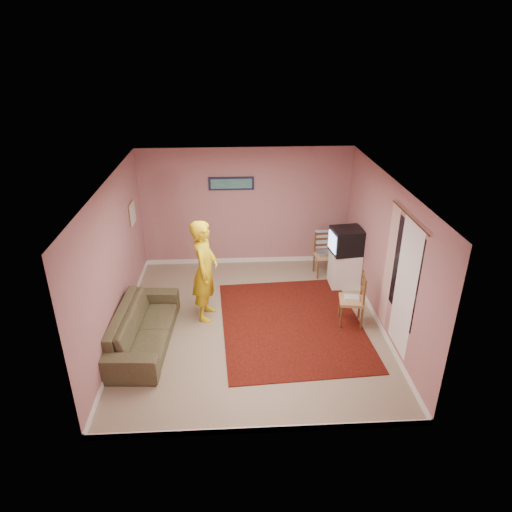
{
  "coord_description": "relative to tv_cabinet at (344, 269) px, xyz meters",
  "views": [
    {
      "loc": [
        -0.31,
        -6.8,
        4.59
      ],
      "look_at": [
        0.11,
        0.6,
        1.05
      ],
      "focal_mm": 32.0,
      "sensor_mm": 36.0,
      "label": 1
    }
  ],
  "objects": [
    {
      "name": "baseboard_right",
      "position": [
        0.29,
        -1.32,
        -0.31
      ],
      "size": [
        0.02,
        5.0,
        0.1
      ],
      "primitive_type": "cube",
      "color": "white",
      "rests_on": "ground"
    },
    {
      "name": "window",
      "position": [
        0.29,
        -2.22,
        1.09
      ],
      "size": [
        0.01,
        1.1,
        1.5
      ],
      "primitive_type": "cube",
      "color": "black",
      "rests_on": "wall_right"
    },
    {
      "name": "crt_tv",
      "position": [
        -0.01,
        -0.0,
        0.62
      ],
      "size": [
        0.65,
        0.6,
        0.51
      ],
      "rotation": [
        0.0,
        0.0,
        0.12
      ],
      "color": "black",
      "rests_on": "tv_cabinet"
    },
    {
      "name": "blue_throw",
      "position": [
        -0.32,
        0.66,
        0.38
      ],
      "size": [
        0.38,
        0.05,
        0.4
      ],
      "primitive_type": "cube",
      "color": "#99CDFA",
      "rests_on": "chair_a"
    },
    {
      "name": "wall_front",
      "position": [
        -1.95,
        -3.82,
        0.94
      ],
      "size": [
        4.5,
        0.02,
        2.6
      ],
      "primitive_type": "cube",
      "color": "#A86E71",
      "rests_on": "ground"
    },
    {
      "name": "baseboard_left",
      "position": [
        -4.19,
        -1.32,
        -0.31
      ],
      "size": [
        0.02,
        5.0,
        0.1
      ],
      "primitive_type": "cube",
      "color": "white",
      "rests_on": "ground"
    },
    {
      "name": "dvd_player",
      "position": [
        -0.32,
        0.47,
        0.13
      ],
      "size": [
        0.4,
        0.33,
        0.06
      ],
      "primitive_type": "cube",
      "rotation": [
        0.0,
        0.0,
        0.3
      ],
      "color": "#B2B2B7",
      "rests_on": "chair_a"
    },
    {
      "name": "curtain_floral",
      "position": [
        0.26,
        -1.67,
        0.89
      ],
      "size": [
        0.01,
        0.35,
        2.1
      ],
      "primitive_type": "cube",
      "color": "silver",
      "rests_on": "wall_right"
    },
    {
      "name": "picture_back",
      "position": [
        -2.25,
        1.14,
        1.49
      ],
      "size": [
        0.95,
        0.04,
        0.28
      ],
      "color": "#131934",
      "rests_on": "wall_back"
    },
    {
      "name": "curtain_rod",
      "position": [
        0.25,
        -2.22,
        1.96
      ],
      "size": [
        0.02,
        1.4,
        0.02
      ],
      "primitive_type": "cylinder",
      "rotation": [
        1.57,
        0.0,
        0.0
      ],
      "color": "brown",
      "rests_on": "wall_right"
    },
    {
      "name": "wall_right",
      "position": [
        0.3,
        -1.32,
        0.94
      ],
      "size": [
        0.02,
        5.0,
        2.6
      ],
      "primitive_type": "cube",
      "color": "#A86E71",
      "rests_on": "ground"
    },
    {
      "name": "curtain_sheer",
      "position": [
        0.28,
        -2.37,
        0.89
      ],
      "size": [
        0.01,
        0.75,
        2.1
      ],
      "primitive_type": "cube",
      "color": "white",
      "rests_on": "wall_right"
    },
    {
      "name": "chair_b",
      "position": [
        -0.21,
        -1.4,
        0.22
      ],
      "size": [
        0.48,
        0.49,
        0.52
      ],
      "rotation": [
        0.0,
        0.0,
        -1.73
      ],
      "color": "tan",
      "rests_on": "ground"
    },
    {
      "name": "game_console",
      "position": [
        -0.21,
        -1.4,
        0.15
      ],
      "size": [
        0.27,
        0.21,
        0.05
      ],
      "primitive_type": "cube",
      "rotation": [
        0.0,
        0.0,
        -0.14
      ],
      "color": "silver",
      "rests_on": "chair_b"
    },
    {
      "name": "tv_cabinet",
      "position": [
        0.0,
        0.0,
        0.0
      ],
      "size": [
        0.57,
        0.52,
        0.73
      ],
      "primitive_type": "cube",
      "color": "white",
      "rests_on": "ground"
    },
    {
      "name": "area_rug",
      "position": [
        -1.24,
        -1.37,
        -0.36
      ],
      "size": [
        2.6,
        3.17,
        0.02
      ],
      "primitive_type": "cube",
      "rotation": [
        0.0,
        0.0,
        0.06
      ],
      "color": "black",
      "rests_on": "ground"
    },
    {
      "name": "person",
      "position": [
        -2.75,
        -1.01,
        0.57
      ],
      "size": [
        0.55,
        0.74,
        1.86
      ],
      "primitive_type": "imported",
      "rotation": [
        0.0,
        0.0,
        1.41
      ],
      "color": "gold",
      "rests_on": "ground"
    },
    {
      "name": "chair_a",
      "position": [
        -0.32,
        0.47,
        0.2
      ],
      "size": [
        0.45,
        0.43,
        0.5
      ],
      "rotation": [
        0.0,
        0.0,
        0.09
      ],
      "color": "tan",
      "rests_on": "ground"
    },
    {
      "name": "ground",
      "position": [
        -1.95,
        -1.32,
        -0.36
      ],
      "size": [
        5.0,
        5.0,
        0.0
      ],
      "primitive_type": "plane",
      "color": "gray",
      "rests_on": "ground"
    },
    {
      "name": "picture_left",
      "position": [
        -4.17,
        0.28,
        1.19
      ],
      "size": [
        0.04,
        0.38,
        0.42
      ],
      "color": "beige",
      "rests_on": "wall_left"
    },
    {
      "name": "wall_back",
      "position": [
        -1.95,
        1.18,
        0.94
      ],
      "size": [
        4.5,
        0.02,
        2.6
      ],
      "primitive_type": "cube",
      "color": "#A86E71",
      "rests_on": "ground"
    },
    {
      "name": "sofa",
      "position": [
        -3.75,
        -1.78,
        -0.05
      ],
      "size": [
        0.97,
        2.21,
        0.63
      ],
      "primitive_type": "imported",
      "rotation": [
        0.0,
        0.0,
        1.51
      ],
      "color": "brown",
      "rests_on": "ground"
    },
    {
      "name": "wall_left",
      "position": [
        -4.2,
        -1.32,
        0.94
      ],
      "size": [
        0.02,
        5.0,
        2.6
      ],
      "primitive_type": "cube",
      "color": "#A86E71",
      "rests_on": "ground"
    },
    {
      "name": "baseboard_back",
      "position": [
        -1.95,
        1.17,
        -0.31
      ],
      "size": [
        4.5,
        0.02,
        0.1
      ],
      "primitive_type": "cube",
      "color": "white",
      "rests_on": "ground"
    },
    {
      "name": "baseboard_front",
      "position": [
        -1.95,
        -3.81,
        -0.31
      ],
      "size": [
        4.5,
        0.02,
        0.1
      ],
      "primitive_type": "cube",
      "color": "white",
      "rests_on": "ground"
    },
    {
      "name": "ceiling",
      "position": [
        -1.95,
        -1.32,
        2.24
      ],
      "size": [
        4.5,
        5.0,
        0.02
      ],
      "primitive_type": "cube",
      "color": "white",
      "rests_on": "wall_back"
    }
  ]
}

